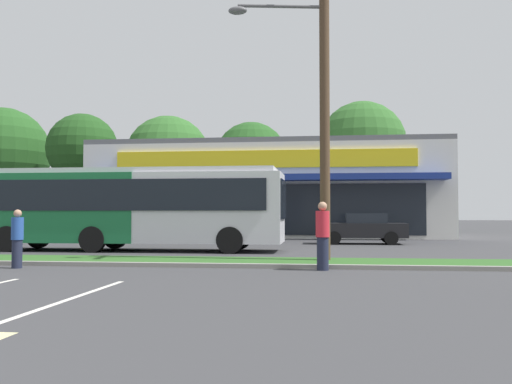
{
  "coord_description": "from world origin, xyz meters",
  "views": [
    {
      "loc": [
        5.43,
        -2.25,
        1.5
      ],
      "look_at": [
        2.98,
        18.1,
        2.28
      ],
      "focal_mm": 38.89,
      "sensor_mm": 36.0,
      "label": 1
    }
  ],
  "objects_px": {
    "city_bus": "(127,206)",
    "pedestrian_near_bench": "(323,236)",
    "pedestrian_by_pole": "(17,239)",
    "car_0": "(362,228)",
    "car_2": "(37,226)",
    "utility_pole": "(320,73)"
  },
  "relations": [
    {
      "from": "utility_pole",
      "to": "car_0",
      "type": "distance_m",
      "value": 12.1
    },
    {
      "from": "car_0",
      "to": "pedestrian_near_bench",
      "type": "height_order",
      "value": "pedestrian_near_bench"
    },
    {
      "from": "pedestrian_near_bench",
      "to": "pedestrian_by_pole",
      "type": "xyz_separation_m",
      "value": [
        -8.26,
        -0.44,
        -0.1
      ]
    },
    {
      "from": "city_bus",
      "to": "pedestrian_by_pole",
      "type": "bearing_deg",
      "value": -94.44
    },
    {
      "from": "city_bus",
      "to": "pedestrian_near_bench",
      "type": "distance_m",
      "value": 10.26
    },
    {
      "from": "city_bus",
      "to": "pedestrian_by_pole",
      "type": "xyz_separation_m",
      "value": [
        -0.52,
        -7.11,
        -0.96
      ]
    },
    {
      "from": "car_2",
      "to": "pedestrian_near_bench",
      "type": "xyz_separation_m",
      "value": [
        15.16,
        -13.3,
        0.1
      ]
    },
    {
      "from": "city_bus",
      "to": "pedestrian_near_bench",
      "type": "bearing_deg",
      "value": -41.01
    },
    {
      "from": "utility_pole",
      "to": "pedestrian_near_bench",
      "type": "bearing_deg",
      "value": -88.24
    },
    {
      "from": "car_0",
      "to": "pedestrian_by_pole",
      "type": "height_order",
      "value": "pedestrian_by_pole"
    },
    {
      "from": "pedestrian_by_pole",
      "to": "utility_pole",
      "type": "bearing_deg",
      "value": -172.09
    },
    {
      "from": "pedestrian_near_bench",
      "to": "car_0",
      "type": "bearing_deg",
      "value": -28.79
    },
    {
      "from": "car_0",
      "to": "pedestrian_by_pole",
      "type": "xyz_separation_m",
      "value": [
        -10.18,
        -13.16,
        0.03
      ]
    },
    {
      "from": "city_bus",
      "to": "pedestrian_by_pole",
      "type": "distance_m",
      "value": 7.2
    },
    {
      "from": "pedestrian_by_pole",
      "to": "car_2",
      "type": "bearing_deg",
      "value": -70.97
    },
    {
      "from": "car_0",
      "to": "car_2",
      "type": "height_order",
      "value": "car_2"
    },
    {
      "from": "car_0",
      "to": "pedestrian_near_bench",
      "type": "distance_m",
      "value": 12.87
    },
    {
      "from": "pedestrian_near_bench",
      "to": "pedestrian_by_pole",
      "type": "bearing_deg",
      "value": 72.82
    },
    {
      "from": "car_0",
      "to": "utility_pole",
      "type": "bearing_deg",
      "value": 79.74
    },
    {
      "from": "car_2",
      "to": "pedestrian_by_pole",
      "type": "height_order",
      "value": "pedestrian_by_pole"
    },
    {
      "from": "pedestrian_by_pole",
      "to": "pedestrian_near_bench",
      "type": "bearing_deg",
      "value": 175.44
    },
    {
      "from": "utility_pole",
      "to": "car_2",
      "type": "distance_m",
      "value": 19.58
    }
  ]
}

